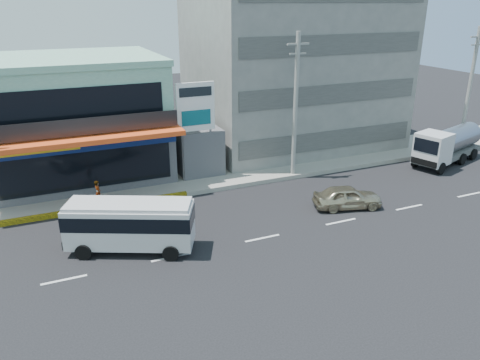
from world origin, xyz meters
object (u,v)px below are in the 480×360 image
(utility_pole_far, at_px, (469,89))
(shop_building, at_px, (72,121))
(concrete_building, at_px, (293,62))
(minibus, at_px, (130,222))
(utility_pole_near, at_px, (295,106))
(tanker_truck, at_px, (447,145))
(motorcycle_rider, at_px, (99,202))
(satellite_dish, at_px, (195,125))
(sedan, at_px, (348,197))
(billboard, at_px, (196,112))

(utility_pole_far, bearing_deg, shop_building, 167.69)
(concrete_building, xyz_separation_m, minibus, (-16.60, -13.50, -5.44))
(concrete_building, distance_m, utility_pole_near, 8.79)
(shop_building, relative_size, tanker_truck, 1.69)
(motorcycle_rider, bearing_deg, utility_pole_far, 1.17)
(satellite_dish, relative_size, utility_pole_near, 0.15)
(utility_pole_far, bearing_deg, utility_pole_near, 180.00)
(minibus, relative_size, sedan, 1.59)
(utility_pole_near, distance_m, utility_pole_far, 16.00)
(minibus, relative_size, tanker_truck, 0.89)
(utility_pole_near, distance_m, motorcycle_rider, 14.20)
(tanker_truck, bearing_deg, satellite_dish, 163.02)
(billboard, height_order, minibus, billboard)
(satellite_dish, height_order, utility_pole_far, utility_pole_far)
(concrete_building, relative_size, utility_pole_near, 1.60)
(concrete_building, bearing_deg, utility_pole_near, -117.76)
(shop_building, xyz_separation_m, satellite_dish, (8.00, -2.95, -0.42))
(utility_pole_far, xyz_separation_m, minibus, (-28.60, -5.90, -3.59))
(concrete_building, distance_m, tanker_truck, 13.85)
(minibus, bearing_deg, billboard, 51.60)
(satellite_dish, height_order, motorcycle_rider, satellite_dish)
(satellite_dish, relative_size, utility_pole_far, 0.15)
(concrete_building, bearing_deg, minibus, -140.88)
(shop_building, bearing_deg, tanker_truck, -17.98)
(billboard, xyz_separation_m, tanker_truck, (18.83, -3.80, -3.43))
(satellite_dish, height_order, billboard, billboard)
(utility_pole_near, xyz_separation_m, tanker_truck, (12.33, -2.00, -3.65))
(concrete_building, relative_size, minibus, 2.45)
(billboard, bearing_deg, utility_pole_far, -4.57)
(shop_building, relative_size, utility_pole_far, 1.24)
(shop_building, relative_size, concrete_building, 0.77)
(satellite_dish, distance_m, minibus, 11.74)
(shop_building, distance_m, concrete_building, 18.28)
(shop_building, xyz_separation_m, motorcycle_rider, (0.54, -7.15, -3.33))
(billboard, relative_size, minibus, 1.06)
(motorcycle_rider, bearing_deg, billboard, 19.02)
(shop_building, relative_size, minibus, 1.90)
(billboard, xyz_separation_m, motorcycle_rider, (-6.96, -2.40, -4.26))
(shop_building, relative_size, satellite_dish, 8.27)
(shop_building, xyz_separation_m, utility_pole_far, (30.00, -6.55, 1.15))
(concrete_building, bearing_deg, sedan, -104.69)
(utility_pole_near, bearing_deg, motorcycle_rider, -177.45)
(satellite_dish, height_order, tanker_truck, satellite_dish)
(billboard, bearing_deg, satellite_dish, 74.48)
(minibus, xyz_separation_m, sedan, (13.06, -0.00, -0.86))
(shop_building, xyz_separation_m, billboard, (7.50, -4.75, 0.93))
(satellite_dish, distance_m, utility_pole_far, 22.35)
(shop_building, distance_m, tanker_truck, 27.79)
(shop_building, distance_m, sedan, 19.36)
(tanker_truck, relative_size, motorcycle_rider, 3.65)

